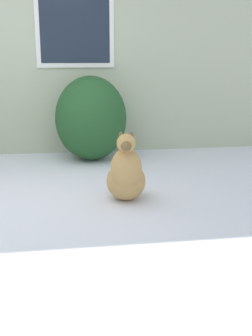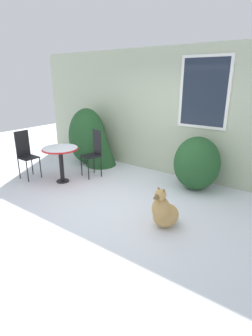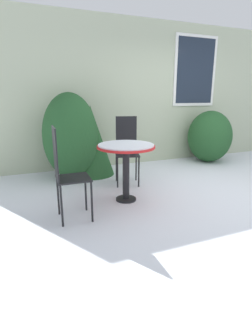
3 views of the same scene
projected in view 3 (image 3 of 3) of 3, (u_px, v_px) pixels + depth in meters
name	position (u px, v px, depth m)	size (l,w,h in m)	color
ground_plane	(226.00, 192.00, 4.00)	(16.00, 16.00, 0.00)	white
house_wall	(161.00, 93.00, 5.59)	(8.00, 0.10, 2.88)	#B2BC9E
shrub_left	(70.00, 136.00, 4.51)	(0.93, 1.00, 1.48)	#235128
shrub_middle	(210.00, 137.00, 5.72)	(0.94, 0.94, 1.11)	#235128
evergreen_bush	(91.00, 141.00, 4.75)	(0.81, 0.81, 1.26)	#235128
patio_table	(126.00, 154.00, 3.51)	(0.78, 0.78, 0.79)	black
patio_chair_near_table	(127.00, 148.00, 4.29)	(0.47, 0.47, 1.09)	black
patio_chair_far_side	(66.00, 171.00, 2.96)	(0.38, 0.38, 1.09)	black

